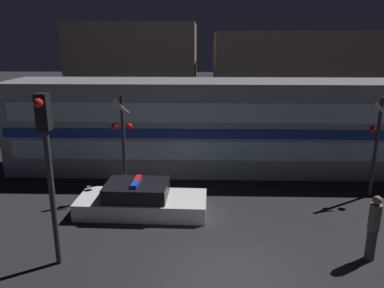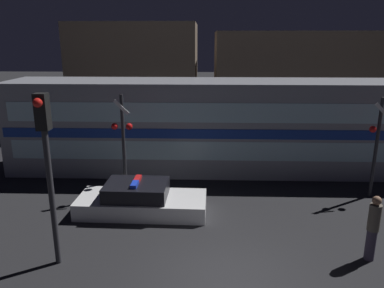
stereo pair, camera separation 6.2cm
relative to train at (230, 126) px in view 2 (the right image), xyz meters
The scene contains 9 objects.
ground_plane 8.63m from the train, 94.11° to the right, with size 120.00×120.00×0.00m, color black.
train is the anchor object (origin of this frame).
police_car 5.93m from the train, 125.95° to the right, with size 4.45×1.86×1.19m.
pedestrian 8.11m from the train, 65.25° to the right, with size 0.31×0.31×1.86m.
crossing_signal_near 6.01m from the train, 29.92° to the right, with size 0.79×0.32×3.81m.
crossing_signal_far 5.22m from the train, 143.58° to the right, with size 0.79×0.32×3.89m.
traffic_light_corner 9.32m from the train, 123.25° to the right, with size 0.30×0.46×4.58m.
building_left 10.94m from the train, 121.77° to the left, with size 7.93×6.54×6.80m.
building_center 10.70m from the train, 61.40° to the left, with size 11.13×5.77×6.27m.
Camera 2 is at (-0.58, -8.10, 5.84)m, focal length 35.00 mm.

